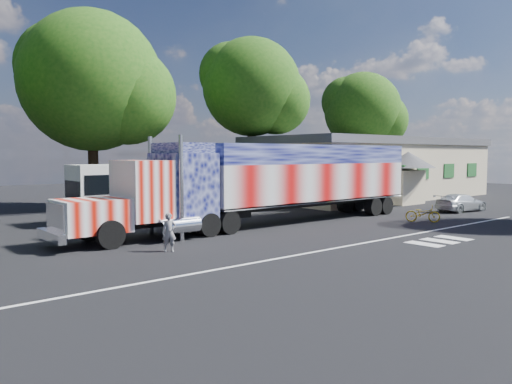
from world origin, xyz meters
TOP-DOWN VIEW (x-y plane):
  - ground at (0.00, 0.00)m, footprint 100.00×100.00m
  - lane_markings at (1.71, -3.77)m, footprint 30.00×2.67m
  - semi_truck at (2.01, 3.85)m, footprint 21.81×3.44m
  - coach_bus at (-1.20, 10.00)m, footprint 11.13×2.59m
  - hall_building at (19.92, 10.86)m, footprint 22.40×12.80m
  - parked_car at (15.64, 0.39)m, footprint 4.20×2.10m
  - woman at (-6.32, 0.70)m, footprint 0.66×0.56m
  - bicycle at (8.91, -0.92)m, footprint 1.55×1.91m
  - tree_n_mid at (-2.29, 17.82)m, footprint 10.19×9.70m
  - tree_far_ne at (26.65, 17.25)m, footprint 8.44×8.04m
  - tree_ne_a at (10.56, 16.04)m, footprint 8.54×8.13m

SIDE VIEW (x-z plane):
  - ground at x=0.00m, z-range 0.00..0.00m
  - lane_markings at x=1.71m, z-range 0.00..0.01m
  - bicycle at x=8.91m, z-range 0.00..0.97m
  - parked_car at x=15.64m, z-range 0.00..1.17m
  - woman at x=-6.32m, z-range 0.00..1.52m
  - coach_bus at x=-1.20m, z-range 0.06..3.30m
  - semi_truck at x=2.01m, z-range 0.07..4.72m
  - hall_building at x=19.92m, z-range 0.02..5.22m
  - tree_far_ne at x=26.65m, z-range 2.13..14.55m
  - tree_n_mid at x=-2.29m, z-range 1.95..15.67m
  - tree_ne_a at x=10.56m, z-range 2.58..16.01m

